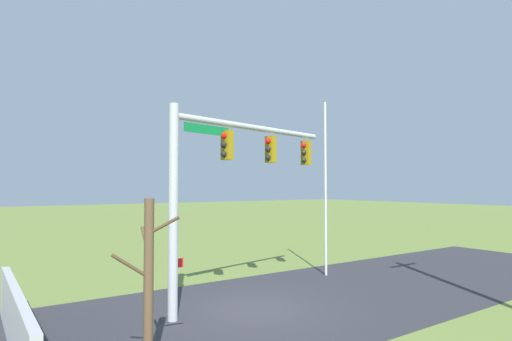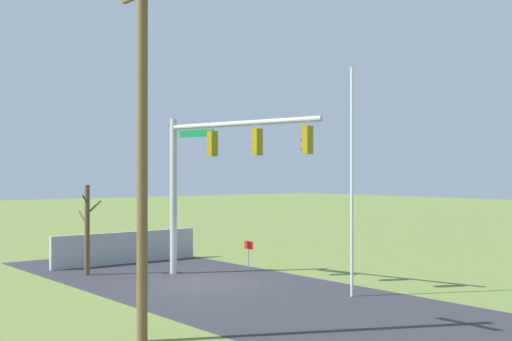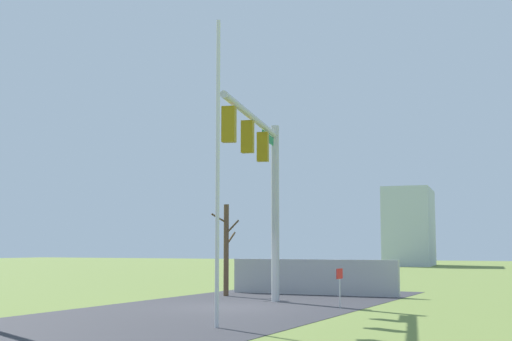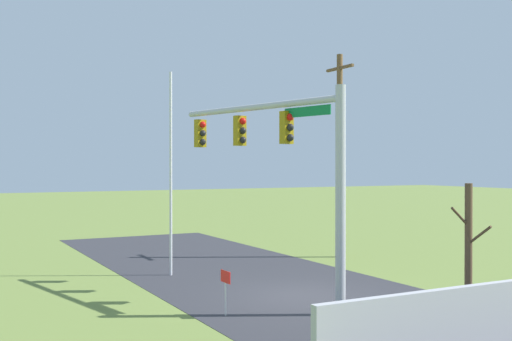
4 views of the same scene
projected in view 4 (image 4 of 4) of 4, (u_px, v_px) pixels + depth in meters
ground_plane at (302, 296)px, 19.07m from camera, size 160.00×160.00×0.00m
road_surface at (243, 275)px, 22.60m from camera, size 28.00×8.00×0.01m
sidewalk_corner at (364, 323)px, 15.70m from camera, size 6.00×6.00×0.01m
retaining_fence at (450, 321)px, 13.19m from camera, size 0.20×6.94×1.40m
signal_mast at (285, 152)px, 18.20m from camera, size 6.99×1.79×6.19m
flagpole at (171, 174)px, 22.57m from camera, size 0.10×0.10×7.45m
utility_pole at (340, 152)px, 27.08m from camera, size 1.90×0.26×8.90m
bare_tree at (469, 248)px, 16.34m from camera, size 1.27×1.02×3.56m
open_sign at (226, 282)px, 16.43m from camera, size 0.56×0.04×1.22m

